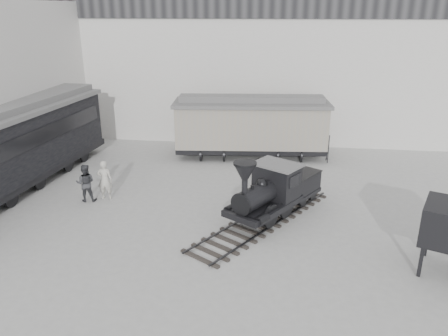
# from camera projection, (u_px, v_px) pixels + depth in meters

# --- Properties ---
(ground) EXTENTS (90.00, 90.00, 0.00)m
(ground) POSITION_uv_depth(u_px,v_px,m) (219.00, 249.00, 16.51)
(ground) COLOR #9E9E9B
(north_wall) EXTENTS (34.00, 2.51, 11.00)m
(north_wall) POSITION_uv_depth(u_px,v_px,m) (250.00, 58.00, 28.56)
(north_wall) COLOR silver
(north_wall) RESTS_ON ground
(west_pavilion) EXTENTS (7.00, 12.11, 9.00)m
(west_pavilion) POSITION_uv_depth(u_px,v_px,m) (1.00, 81.00, 25.99)
(west_pavilion) COLOR silver
(west_pavilion) RESTS_ON ground
(locomotive) EXTENTS (6.04, 8.04, 2.96)m
(locomotive) POSITION_uv_depth(u_px,v_px,m) (272.00, 193.00, 18.78)
(locomotive) COLOR #272321
(locomotive) RESTS_ON ground
(boxcar) EXTENTS (9.43, 3.72, 3.77)m
(boxcar) POSITION_uv_depth(u_px,v_px,m) (251.00, 125.00, 26.26)
(boxcar) COLOR black
(boxcar) RESTS_ON ground
(passenger_coach) EXTENTS (4.49, 15.17, 4.00)m
(passenger_coach) POSITION_uv_depth(u_px,v_px,m) (6.00, 149.00, 21.04)
(passenger_coach) COLOR black
(passenger_coach) RESTS_ON ground
(visitor_a) EXTENTS (0.74, 0.52, 1.93)m
(visitor_a) POSITION_uv_depth(u_px,v_px,m) (105.00, 180.00, 20.59)
(visitor_a) COLOR beige
(visitor_a) RESTS_ON ground
(visitor_b) EXTENTS (1.01, 0.86, 1.82)m
(visitor_b) POSITION_uv_depth(u_px,v_px,m) (86.00, 183.00, 20.39)
(visitor_b) COLOR #38393D
(visitor_b) RESTS_ON ground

